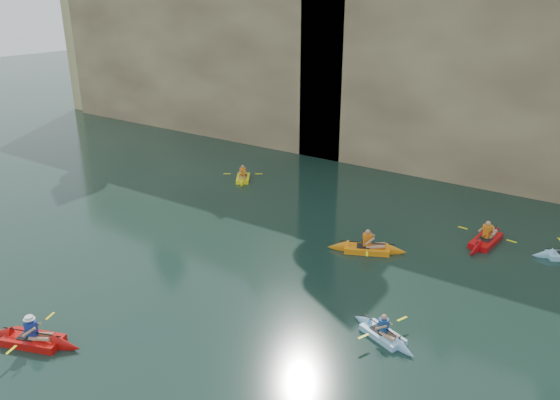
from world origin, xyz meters
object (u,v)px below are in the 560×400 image
Objects in this scene: kayaker_orange at (367,248)px; kayaker_ltblue_near at (383,334)px; kayaker_red_far at (486,240)px; main_kayaker at (33,339)px.

kayaker_orange is 6.07m from kayaker_ltblue_near.
kayaker_red_far reaches higher than kayaker_orange.
kayaker_ltblue_near is (8.85, 6.52, -0.03)m from main_kayaker.
kayaker_orange is 1.23× the size of kayaker_ltblue_near.
kayaker_ltblue_near is (3.12, -5.21, -0.03)m from kayaker_orange.
kayaker_red_far reaches higher than main_kayaker.
kayaker_orange is 0.92× the size of kayaker_red_far.
kayaker_orange is at bearing 43.35° from main_kayaker.
kayaker_red_far is (0.79, 8.90, 0.03)m from kayaker_ltblue_near.
kayaker_ltblue_near is at bearing -84.47° from kayaker_orange.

